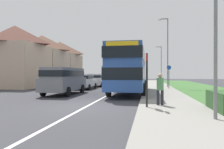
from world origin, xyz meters
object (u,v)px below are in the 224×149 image
(pedestrian_at_stop, at_px, (160,88))
(bus_stop_sign, at_px, (147,76))
(parked_car_white, at_px, (84,81))
(parked_car_silver, at_px, (97,79))
(street_lamp_far, at_px, (161,62))
(parked_van_grey, at_px, (64,79))
(cycle_route_sign, at_px, (169,76))
(double_decker_bus, at_px, (129,68))
(street_lamp_mid, at_px, (167,48))
(street_lamp_near, at_px, (212,11))

(pedestrian_at_stop, distance_m, bus_stop_sign, 1.12)
(parked_car_white, xyz_separation_m, parked_car_silver, (0.15, 4.98, -0.00))
(bus_stop_sign, distance_m, street_lamp_far, 29.79)
(parked_van_grey, distance_m, street_lamp_far, 25.27)
(bus_stop_sign, height_order, cycle_route_sign, bus_stop_sign)
(parked_van_grey, bearing_deg, double_decker_bus, 20.04)
(parked_car_silver, distance_m, pedestrian_at_stop, 17.66)
(pedestrian_at_stop, height_order, cycle_route_sign, cycle_route_sign)
(street_lamp_mid, bearing_deg, cycle_route_sign, -90.08)
(pedestrian_at_stop, bearing_deg, cycle_route_sign, 82.60)
(parked_van_grey, relative_size, parked_car_white, 1.30)
(double_decker_bus, relative_size, parked_car_silver, 2.28)
(street_lamp_near, distance_m, street_lamp_mid, 17.45)
(parked_van_grey, distance_m, parked_car_white, 5.80)
(parked_car_silver, bearing_deg, street_lamp_mid, -10.52)
(double_decker_bus, distance_m, bus_stop_sign, 8.08)
(parked_van_grey, relative_size, cycle_route_sign, 2.10)
(parked_car_silver, distance_m, street_lamp_near, 21.16)
(pedestrian_at_stop, relative_size, cycle_route_sign, 0.66)
(parked_car_silver, distance_m, bus_stop_sign, 18.09)
(parked_car_white, bearing_deg, street_lamp_mid, 20.65)
(pedestrian_at_stop, relative_size, street_lamp_far, 0.25)
(pedestrian_at_stop, bearing_deg, street_lamp_mid, 83.86)
(pedestrian_at_stop, distance_m, cycle_route_sign, 12.10)
(bus_stop_sign, distance_m, street_lamp_near, 3.83)
(cycle_route_sign, xyz_separation_m, street_lamp_far, (0.12, 16.90, 2.43))
(double_decker_bus, bearing_deg, parked_car_silver, 119.41)
(parked_car_white, distance_m, bus_stop_sign, 13.65)
(pedestrian_at_stop, bearing_deg, parked_car_silver, 114.03)
(double_decker_bus, relative_size, street_lamp_mid, 1.25)
(parked_van_grey, relative_size, bus_stop_sign, 2.03)
(double_decker_bus, height_order, street_lamp_mid, street_lamp_mid)
(parked_car_silver, bearing_deg, pedestrian_at_stop, -65.97)
(parked_car_silver, xyz_separation_m, street_lamp_mid, (8.75, -1.63, 3.69))
(double_decker_bus, height_order, street_lamp_near, street_lamp_near)
(parked_car_silver, relative_size, street_lamp_mid, 0.55)
(parked_car_silver, height_order, street_lamp_near, street_lamp_near)
(parked_car_silver, height_order, cycle_route_sign, cycle_route_sign)
(double_decker_bus, xyz_separation_m, street_lamp_far, (3.83, 21.69, 1.72))
(parked_van_grey, xyz_separation_m, pedestrian_at_stop, (7.18, -5.36, -0.29))
(bus_stop_sign, height_order, street_lamp_far, street_lamp_far)
(parked_van_grey, xyz_separation_m, street_lamp_far, (8.86, 23.53, 2.60))
(parked_car_white, xyz_separation_m, street_lamp_far, (9.02, 17.74, 2.96))
(parked_car_white, height_order, street_lamp_far, street_lamp_far)
(street_lamp_mid, bearing_deg, pedestrian_at_stop, -96.14)
(parked_van_grey, xyz_separation_m, street_lamp_near, (8.73, -8.29, 2.52))
(parked_van_grey, distance_m, street_lamp_mid, 13.08)
(parked_van_grey, xyz_separation_m, bus_stop_sign, (6.55, -6.08, 0.27))
(parked_car_white, relative_size, cycle_route_sign, 1.62)
(double_decker_bus, relative_size, parked_van_grey, 1.91)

